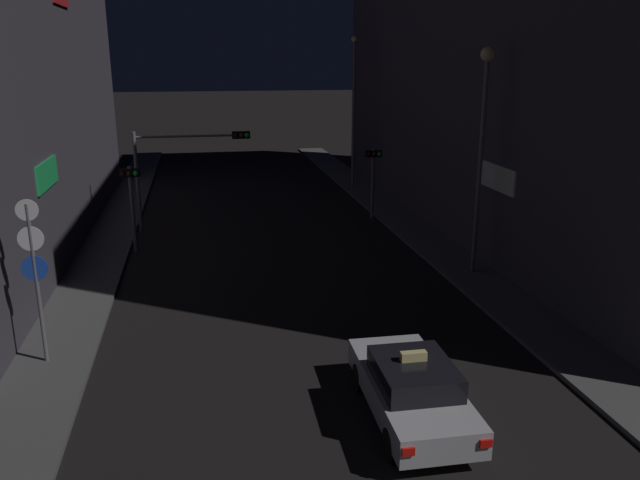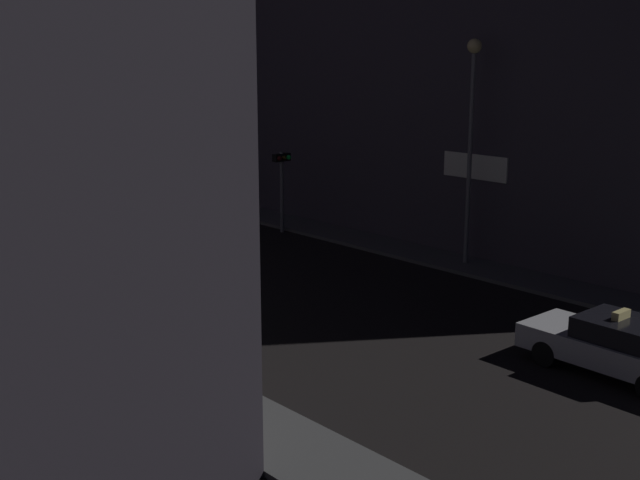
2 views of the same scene
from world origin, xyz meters
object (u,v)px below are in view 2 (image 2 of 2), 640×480
(taxi, at_px, (616,345))
(street_lamp_far_block, at_px, (198,101))
(traffic_light_right_kerb, at_px, (282,174))
(street_lamp_near_block, at_px, (472,115))
(traffic_light_left_kerb, at_px, (74,222))
(traffic_light_overhead, at_px, (93,176))
(sign_pole_left, at_px, (226,299))

(taxi, bearing_deg, street_lamp_far_block, 79.00)
(traffic_light_right_kerb, distance_m, street_lamp_near_block, 9.29)
(taxi, bearing_deg, traffic_light_right_kerb, 77.13)
(traffic_light_left_kerb, bearing_deg, traffic_light_right_kerb, 17.49)
(traffic_light_left_kerb, distance_m, traffic_light_right_kerb, 11.48)
(taxi, xyz_separation_m, street_lamp_far_block, (4.83, 24.85, 4.45))
(taxi, height_order, traffic_light_overhead, traffic_light_overhead)
(traffic_light_right_kerb, bearing_deg, sign_pole_left, -132.95)
(sign_pole_left, height_order, street_lamp_far_block, street_lamp_far_block)
(sign_pole_left, bearing_deg, taxi, -26.36)
(traffic_light_left_kerb, xyz_separation_m, sign_pole_left, (-1.39, -9.80, 0.15))
(taxi, bearing_deg, traffic_light_overhead, 106.05)
(traffic_light_overhead, height_order, sign_pole_left, traffic_light_overhead)
(traffic_light_overhead, distance_m, traffic_light_right_kerb, 8.88)
(street_lamp_near_block, bearing_deg, street_lamp_far_block, 91.83)
(traffic_light_right_kerb, height_order, street_lamp_near_block, street_lamp_near_block)
(street_lamp_far_block, bearing_deg, taxi, -101.00)
(taxi, bearing_deg, traffic_light_left_kerb, 116.56)
(street_lamp_near_block, bearing_deg, traffic_light_right_kerb, 98.96)
(taxi, xyz_separation_m, traffic_light_overhead, (-4.84, 16.83, 2.65))
(traffic_light_right_kerb, xyz_separation_m, sign_pole_left, (-12.33, -13.25, 0.18))
(traffic_light_left_kerb, relative_size, traffic_light_right_kerb, 1.01)
(taxi, distance_m, traffic_light_right_kerb, 17.93)
(taxi, distance_m, sign_pole_left, 9.53)
(taxi, bearing_deg, sign_pole_left, 153.64)
(traffic_light_overhead, bearing_deg, traffic_light_right_kerb, 3.65)
(sign_pole_left, bearing_deg, traffic_light_left_kerb, 81.93)
(street_lamp_near_block, distance_m, street_lamp_far_block, 16.19)
(taxi, height_order, street_lamp_near_block, street_lamp_near_block)
(traffic_light_overhead, bearing_deg, traffic_light_left_kerb, -126.42)
(taxi, relative_size, traffic_light_left_kerb, 1.28)
(traffic_light_left_kerb, distance_m, street_lamp_near_block, 13.70)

